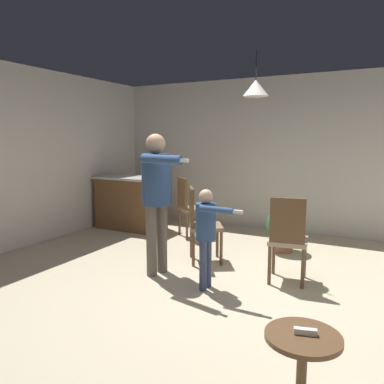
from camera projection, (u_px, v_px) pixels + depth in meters
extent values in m
plane|color=beige|center=(203.00, 294.00, 3.97)|extent=(7.68, 7.68, 0.00)
cube|color=beige|center=(283.00, 155.00, 6.58)|extent=(6.40, 0.10, 2.70)
cube|color=brown|center=(131.00, 204.00, 6.81)|extent=(1.20, 0.60, 0.91)
cube|color=beige|center=(130.00, 178.00, 6.74)|extent=(1.26, 0.66, 0.04)
cylinder|color=brown|center=(303.00, 337.00, 2.15)|extent=(0.44, 0.44, 0.03)
cylinder|color=brown|center=(301.00, 379.00, 2.18)|extent=(0.06, 0.06, 0.49)
cylinder|color=#60564C|center=(162.00, 238.00, 4.58)|extent=(0.12, 0.12, 0.85)
cylinder|color=#60564C|center=(151.00, 241.00, 4.44)|extent=(0.12, 0.12, 0.85)
cylinder|color=navy|center=(156.00, 179.00, 4.41)|extent=(0.34, 0.34, 0.60)
sphere|color=tan|center=(155.00, 144.00, 4.35)|extent=(0.23, 0.23, 0.23)
cylinder|color=navy|center=(167.00, 181.00, 4.56)|extent=(0.10, 0.10, 0.57)
cylinder|color=navy|center=(161.00, 159.00, 4.04)|extent=(0.58, 0.22, 0.10)
cube|color=white|center=(183.00, 161.00, 3.84)|extent=(0.13, 0.06, 0.04)
cylinder|color=#384260|center=(208.00, 262.00, 4.13)|extent=(0.08, 0.08, 0.56)
cylinder|color=#384260|center=(203.00, 266.00, 4.03)|extent=(0.08, 0.08, 0.56)
cylinder|color=navy|center=(206.00, 221.00, 4.01)|extent=(0.22, 0.22, 0.39)
sphere|color=#D8AD8C|center=(206.00, 196.00, 3.97)|extent=(0.15, 0.15, 0.15)
cylinder|color=navy|center=(211.00, 221.00, 4.12)|extent=(0.06, 0.06, 0.37)
cylinder|color=navy|center=(216.00, 210.00, 3.79)|extent=(0.37, 0.07, 0.06)
cube|color=white|center=(236.00, 212.00, 3.68)|extent=(0.13, 0.04, 0.04)
cylinder|color=brown|center=(180.00, 222.00, 6.36)|extent=(0.04, 0.04, 0.45)
cylinder|color=brown|center=(187.00, 227.00, 6.02)|extent=(0.04, 0.04, 0.45)
cylinder|color=brown|center=(199.00, 220.00, 6.49)|extent=(0.04, 0.04, 0.45)
cylinder|color=brown|center=(207.00, 225.00, 6.15)|extent=(0.04, 0.04, 0.45)
cube|color=#7F664C|center=(193.00, 209.00, 6.22)|extent=(0.59, 0.59, 0.05)
cube|color=brown|center=(182.00, 193.00, 6.11)|extent=(0.31, 0.28, 0.50)
cylinder|color=brown|center=(269.00, 265.00, 4.20)|extent=(0.04, 0.04, 0.45)
cylinder|color=brown|center=(303.00, 269.00, 4.08)|extent=(0.04, 0.04, 0.45)
cylinder|color=brown|center=(274.00, 256.00, 4.53)|extent=(0.04, 0.04, 0.45)
cylinder|color=brown|center=(305.00, 259.00, 4.41)|extent=(0.04, 0.04, 0.45)
cube|color=tan|center=(288.00, 241.00, 4.27)|extent=(0.48, 0.48, 0.05)
cube|color=brown|center=(288.00, 221.00, 4.05)|extent=(0.38, 0.09, 0.50)
cylinder|color=brown|center=(191.00, 242.00, 5.15)|extent=(0.04, 0.04, 0.45)
cylinder|color=brown|center=(193.00, 249.00, 4.80)|extent=(0.04, 0.04, 0.45)
cylinder|color=brown|center=(217.00, 241.00, 5.18)|extent=(0.04, 0.04, 0.45)
cylinder|color=brown|center=(221.00, 249.00, 4.82)|extent=(0.04, 0.04, 0.45)
cube|color=#7F664C|center=(206.00, 227.00, 4.95)|extent=(0.58, 0.58, 0.05)
cube|color=brown|center=(192.00, 206.00, 4.90)|extent=(0.23, 0.34, 0.50)
cylinder|color=brown|center=(283.00, 244.00, 5.45)|extent=(0.29, 0.29, 0.23)
sphere|color=#2D6B33|center=(284.00, 224.00, 5.41)|extent=(0.50, 0.50, 0.50)
sphere|color=#2D6B33|center=(284.00, 213.00, 5.38)|extent=(0.37, 0.37, 0.37)
cube|color=white|center=(305.00, 332.00, 2.14)|extent=(0.13, 0.07, 0.04)
cone|color=silver|center=(256.00, 88.00, 4.62)|extent=(0.32, 0.32, 0.20)
cylinder|color=black|center=(256.00, 65.00, 4.58)|extent=(0.01, 0.01, 0.36)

